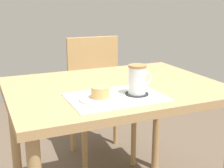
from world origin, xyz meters
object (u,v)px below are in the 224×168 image
pastry_plate (100,99)px  pastry (100,92)px  wooden_chair (98,92)px  dining_table (115,103)px  coffee_mug (138,79)px

pastry_plate → pastry: 0.03m
wooden_chair → dining_table: bearing=79.0°
wooden_chair → coffee_mug: (-0.15, -0.88, 0.32)m
wooden_chair → coffee_mug: size_ratio=6.92×
wooden_chair → coffee_mug: coffee_mug is taller
pastry_plate → pastry: (0.00, 0.00, 0.03)m
dining_table → wooden_chair: (0.18, 0.69, -0.16)m
pastry_plate → pastry: pastry is taller
pastry → coffee_mug: (0.18, 0.01, 0.03)m
wooden_chair → coffee_mug: bearing=83.5°
pastry_plate → coffee_mug: size_ratio=1.33×
dining_table → pastry_plate: pastry_plate is taller
wooden_chair → pastry: size_ratio=11.76×
dining_table → pastry: (-0.16, -0.20, 0.13)m
wooden_chair → pastry: 1.00m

